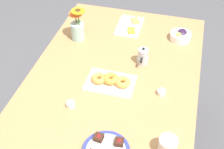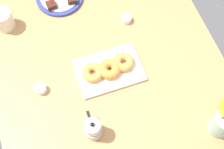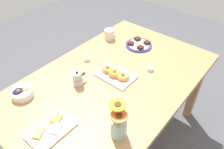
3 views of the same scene
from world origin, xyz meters
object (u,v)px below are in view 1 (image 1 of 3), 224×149
object	(u,v)px
jam_cup_honey	(162,92)
dining_table	(112,90)
flower_vase	(78,29)
moka_pot	(143,57)
grape_bowl	(181,36)
cheese_platter	(130,26)
coffee_mug	(168,146)
jam_cup_berry	(71,104)
croissant_platter	(111,81)

from	to	relation	value
jam_cup_honey	dining_table	bearing A→B (deg)	-98.63
flower_vase	moka_pot	xyz separation A→B (m)	(0.14, 0.47, -0.03)
jam_cup_honey	moka_pot	distance (m)	0.29
grape_bowl	cheese_platter	size ratio (longest dim) A/B	0.55
grape_bowl	jam_cup_honey	bearing A→B (deg)	-4.95
coffee_mug	flower_vase	xyz separation A→B (m)	(-0.76, -0.71, 0.03)
moka_pot	grape_bowl	bearing A→B (deg)	147.26
cheese_platter	jam_cup_berry	xyz separation A→B (m)	(0.83, -0.14, 0.01)
cheese_platter	moka_pot	world-z (taller)	moka_pot
coffee_mug	jam_cup_honey	size ratio (longest dim) A/B	2.57
jam_cup_honey	jam_cup_berry	size ratio (longest dim) A/B	1.00
coffee_mug	jam_cup_berry	bearing A→B (deg)	-106.27
dining_table	cheese_platter	world-z (taller)	cheese_platter
dining_table	coffee_mug	size ratio (longest dim) A/B	12.95
grape_bowl	cheese_platter	xyz separation A→B (m)	(-0.05, -0.37, -0.02)
cheese_platter	croissant_platter	size ratio (longest dim) A/B	0.93
cheese_platter	moka_pot	xyz separation A→B (m)	(0.37, 0.16, 0.04)
cheese_platter	jam_cup_berry	distance (m)	0.84
cheese_platter	grape_bowl	bearing A→B (deg)	81.49
coffee_mug	moka_pot	size ratio (longest dim) A/B	1.04
grape_bowl	jam_cup_berry	distance (m)	0.93
jam_cup_berry	flower_vase	distance (m)	0.63
dining_table	moka_pot	size ratio (longest dim) A/B	13.45
croissant_platter	jam_cup_berry	world-z (taller)	croissant_platter
dining_table	moka_pot	bearing A→B (deg)	143.88
dining_table	jam_cup_berry	bearing A→B (deg)	-31.40
dining_table	moka_pot	distance (m)	0.28
moka_pot	coffee_mug	bearing A→B (deg)	20.70
grape_bowl	jam_cup_berry	size ratio (longest dim) A/B	2.97
cheese_platter	croissant_platter	bearing A→B (deg)	1.98
jam_cup_berry	grape_bowl	bearing A→B (deg)	146.81
coffee_mug	croissant_platter	distance (m)	0.53
grape_bowl	jam_cup_honey	size ratio (longest dim) A/B	2.97
cheese_platter	croissant_platter	xyz separation A→B (m)	(0.61, 0.02, 0.01)
flower_vase	jam_cup_berry	bearing A→B (deg)	15.81
dining_table	grape_bowl	distance (m)	0.63
grape_bowl	jam_cup_honey	distance (m)	0.56
jam_cup_honey	moka_pot	size ratio (longest dim) A/B	0.40
coffee_mug	moka_pot	bearing A→B (deg)	-159.30
croissant_platter	flower_vase	size ratio (longest dim) A/B	1.20
coffee_mug	croissant_platter	size ratio (longest dim) A/B	0.44
grape_bowl	moka_pot	xyz separation A→B (m)	(0.32, -0.20, 0.02)
dining_table	flower_vase	world-z (taller)	flower_vase
croissant_platter	moka_pot	world-z (taller)	moka_pot
coffee_mug	jam_cup_berry	world-z (taller)	coffee_mug
grape_bowl	croissant_platter	xyz separation A→B (m)	(0.55, -0.35, -0.01)
croissant_platter	jam_cup_berry	size ratio (longest dim) A/B	5.83
croissant_platter	jam_cup_honey	distance (m)	0.30
moka_pot	flower_vase	bearing A→B (deg)	-106.84
cheese_platter	jam_cup_honey	xyz separation A→B (m)	(0.61, 0.32, 0.01)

